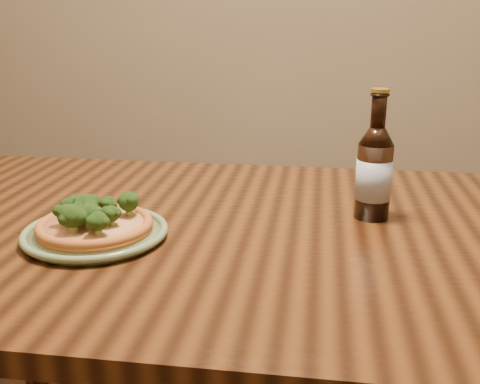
# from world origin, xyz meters

# --- Properties ---
(table) EXTENTS (1.60, 0.90, 0.75)m
(table) POSITION_xyz_m (0.00, 0.10, 0.66)
(table) COLOR #41220D
(table) RESTS_ON ground
(plate) EXTENTS (0.26, 0.26, 0.02)m
(plate) POSITION_xyz_m (-0.29, 0.00, 0.76)
(plate) COLOR #667C55
(plate) RESTS_ON table
(pizza) EXTENTS (0.21, 0.21, 0.07)m
(pizza) POSITION_xyz_m (-0.29, 0.00, 0.78)
(pizza) COLOR #AC5A27
(pizza) RESTS_ON plate
(beer_bottle) EXTENTS (0.07, 0.07, 0.25)m
(beer_bottle) POSITION_xyz_m (0.21, 0.19, 0.84)
(beer_bottle) COLOR black
(beer_bottle) RESTS_ON table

